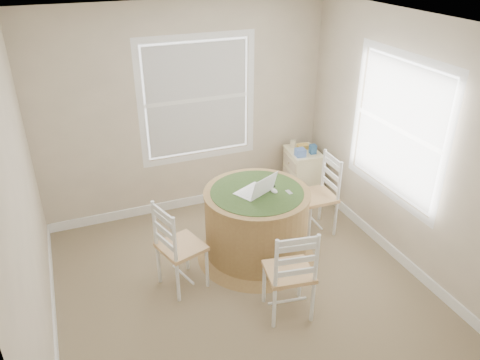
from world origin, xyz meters
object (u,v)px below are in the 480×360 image
chair_right (317,196)px  corner_chest (301,174)px  laptop (256,190)px  chair_left (181,246)px  round_table (256,221)px  chair_near (289,271)px

chair_right → corner_chest: 0.83m
laptop → corner_chest: bearing=-164.3°
chair_left → corner_chest: chair_left is taller
chair_left → corner_chest: 2.32m
round_table → chair_near: (-0.08, -0.93, 0.03)m
round_table → chair_right: size_ratio=1.38×
chair_left → corner_chest: bearing=-76.8°
round_table → chair_right: (0.87, 0.20, 0.03)m
round_table → corner_chest: (1.10, 0.99, -0.10)m
chair_right → laptop: size_ratio=2.08×
chair_right → laptop: 0.99m
chair_near → laptop: bearing=-84.3°
round_table → chair_near: 0.93m
round_table → chair_left: (-0.89, -0.18, 0.03)m
chair_right → corner_chest: size_ratio=1.38×
round_table → chair_right: chair_right is taller
chair_right → laptop: laptop is taller
round_table → chair_near: chair_near is taller
round_table → chair_left: chair_left is taller
chair_right → laptop: bearing=-74.3°
chair_left → chair_near: bearing=-149.8°
chair_near → chair_right: bearing=-120.7°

